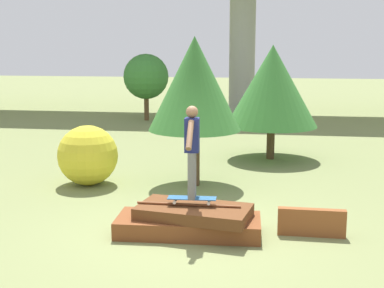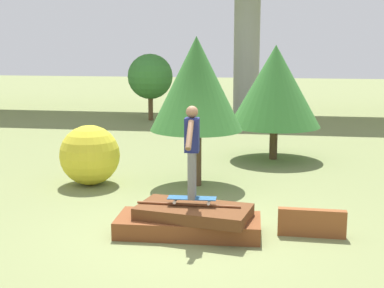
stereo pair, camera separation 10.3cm
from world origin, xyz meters
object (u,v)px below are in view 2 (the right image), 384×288
skateboard (192,198)px  tree_behind_right (196,84)px  tree_behind_left (275,86)px  skater (192,146)px  tree_mid_back (150,77)px  bush_yellow_flowering (90,155)px

skateboard → tree_behind_right: tree_behind_right is taller
tree_behind_right → tree_behind_left: bearing=61.5°
tree_behind_right → skater: bearing=-82.7°
tree_behind_left → tree_mid_back: tree_behind_left is taller
tree_mid_back → bush_yellow_flowering: bearing=-84.1°
skateboard → skater: size_ratio=0.53×
skateboard → skater: 0.84m
tree_mid_back → bush_yellow_flowering: 9.92m
tree_behind_left → tree_mid_back: 8.18m
skater → tree_behind_left: 6.05m
skater → tree_behind_right: tree_behind_right is taller
tree_behind_left → skateboard: bearing=-101.7°
tree_mid_back → bush_yellow_flowering: tree_mid_back is taller
skater → tree_behind_right: bearing=97.3°
tree_behind_left → tree_mid_back: (-4.88, 6.57, -0.20)m
tree_behind_right → skateboard: bearing=-82.7°
tree_behind_right → bush_yellow_flowering: bearing=-172.8°
skater → tree_behind_left: bearing=78.3°
skateboard → tree_mid_back: tree_mid_back is taller
tree_behind_right → bush_yellow_flowering: (-2.27, -0.29, -1.52)m
skateboard → bush_yellow_flowering: bearing=134.8°
skateboard → tree_behind_left: (1.23, 5.90, 1.34)m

